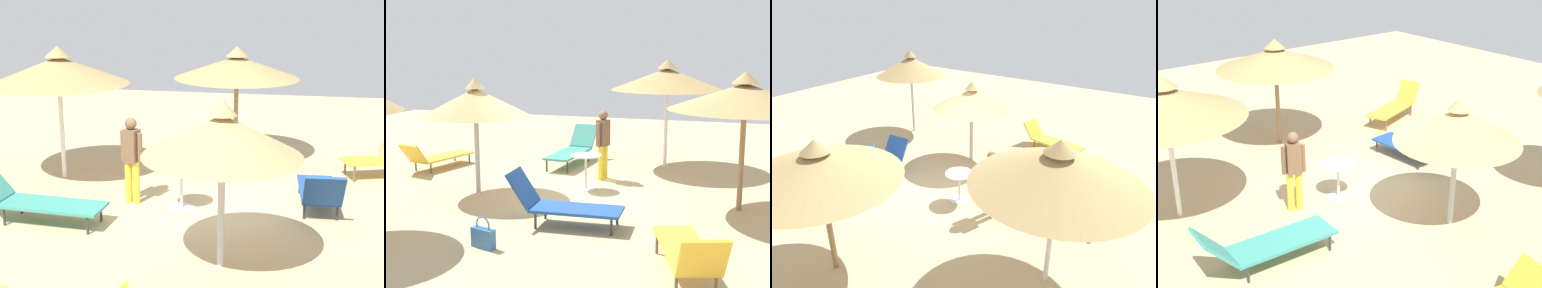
% 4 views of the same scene
% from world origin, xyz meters
% --- Properties ---
extents(ground, '(24.00, 24.00, 0.10)m').
position_xyz_m(ground, '(0.00, 0.00, -0.05)').
color(ground, tan).
extents(parasol_umbrella_edge, '(2.20, 2.20, 2.39)m').
position_xyz_m(parasol_umbrella_edge, '(0.50, -1.70, 1.90)').
color(parasol_umbrella_edge, '#B2B2B7').
rests_on(parasol_umbrella_edge, ground).
extents(parasol_umbrella_center, '(2.76, 2.76, 2.57)m').
position_xyz_m(parasol_umbrella_center, '(0.10, 3.50, 2.12)').
color(parasol_umbrella_center, olive).
rests_on(parasol_umbrella_center, ground).
extents(parasol_umbrella_near_right, '(2.81, 2.81, 2.70)m').
position_xyz_m(parasol_umbrella_near_right, '(-3.23, 1.62, 2.22)').
color(parasol_umbrella_near_right, white).
rests_on(parasol_umbrella_near_right, ground).
extents(lounge_chair_back, '(0.78, 1.96, 0.92)m').
position_xyz_m(lounge_chair_back, '(1.91, 0.63, 0.40)').
color(lounge_chair_back, '#1E478C').
rests_on(lounge_chair_back, ground).
extents(lounge_chair_front, '(2.30, 0.78, 0.90)m').
position_xyz_m(lounge_chair_front, '(-2.76, -0.71, 0.41)').
color(lounge_chair_front, teal).
rests_on(lounge_chair_front, ground).
extents(person_standing_edge, '(0.44, 0.29, 1.59)m').
position_xyz_m(person_standing_edge, '(-1.42, 0.46, 0.90)').
color(person_standing_edge, yellow).
rests_on(person_standing_edge, ground).
extents(side_table_round, '(0.66, 0.66, 0.74)m').
position_xyz_m(side_table_round, '(-0.49, 0.34, 0.51)').
color(side_table_round, silver).
rests_on(side_table_round, ground).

